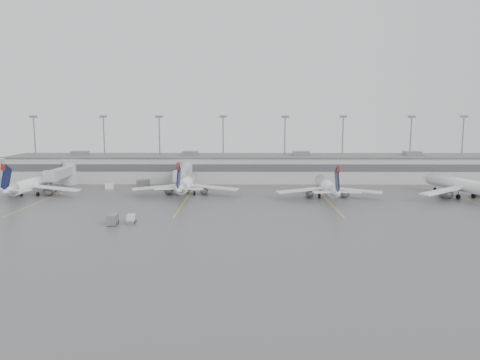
{
  "coord_description": "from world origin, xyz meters",
  "views": [
    {
      "loc": [
        -3.21,
        -89.26,
        20.94
      ],
      "look_at": [
        -4.03,
        24.0,
        5.0
      ],
      "focal_mm": 35.0,
      "sensor_mm": 36.0,
      "label": 1
    }
  ],
  "objects_px": {
    "jet_mid_left": "(186,183)",
    "baggage_tug": "(131,220)",
    "jet_far_right": "(465,185)",
    "jet_far_left": "(30,184)",
    "jet_mid_right": "(327,186)"
  },
  "relations": [
    {
      "from": "jet_far_right",
      "to": "jet_far_left",
      "type": "bearing_deg",
      "value": 164.08
    },
    {
      "from": "jet_far_left",
      "to": "baggage_tug",
      "type": "distance_m",
      "value": 45.17
    },
    {
      "from": "jet_far_left",
      "to": "jet_mid_right",
      "type": "xyz_separation_m",
      "value": [
        76.39,
        -2.13,
        -0.09
      ]
    },
    {
      "from": "jet_far_right",
      "to": "baggage_tug",
      "type": "bearing_deg",
      "value": -174.84
    },
    {
      "from": "jet_mid_left",
      "to": "jet_far_right",
      "type": "xyz_separation_m",
      "value": [
        70.6,
        -4.58,
        0.21
      ]
    },
    {
      "from": "jet_mid_left",
      "to": "jet_far_left",
      "type": "bearing_deg",
      "value": -176.23
    },
    {
      "from": "jet_mid_left",
      "to": "baggage_tug",
      "type": "height_order",
      "value": "jet_mid_left"
    },
    {
      "from": "baggage_tug",
      "to": "jet_far_left",
      "type": "bearing_deg",
      "value": 132.93
    },
    {
      "from": "jet_mid_right",
      "to": "jet_far_right",
      "type": "bearing_deg",
      "value": -0.42
    },
    {
      "from": "jet_far_left",
      "to": "jet_mid_left",
      "type": "distance_m",
      "value": 40.24
    },
    {
      "from": "jet_mid_left",
      "to": "jet_far_right",
      "type": "height_order",
      "value": "jet_far_right"
    },
    {
      "from": "jet_far_left",
      "to": "baggage_tug",
      "type": "height_order",
      "value": "jet_far_left"
    },
    {
      "from": "jet_mid_left",
      "to": "baggage_tug",
      "type": "bearing_deg",
      "value": -101.03
    },
    {
      "from": "jet_mid_right",
      "to": "jet_far_left",
      "type": "bearing_deg",
      "value": 178.7
    },
    {
      "from": "jet_far_left",
      "to": "jet_far_right",
      "type": "distance_m",
      "value": 110.82
    }
  ]
}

